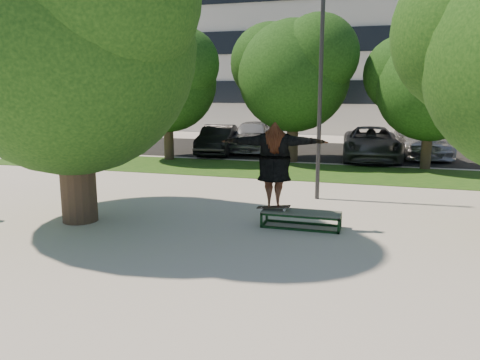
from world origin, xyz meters
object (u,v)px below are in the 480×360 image
(grind_box, at_px, (301,219))
(car_silver_a, at_px, (253,136))
(lamppost, at_px, (320,89))
(car_grey, at_px, (371,143))
(car_silver_b, at_px, (420,140))
(car_dark, at_px, (218,140))
(tree_left, at_px, (67,32))

(grind_box, bearing_deg, car_silver_a, 109.57)
(lamppost, xyz_separation_m, car_grey, (1.34, 8.61, -2.41))
(grind_box, xyz_separation_m, car_silver_b, (3.56, 13.54, 0.59))
(grind_box, xyz_separation_m, car_dark, (-6.02, 11.54, 0.52))
(tree_left, distance_m, grind_box, 6.85)
(tree_left, relative_size, car_silver_b, 1.32)
(car_silver_b, bearing_deg, car_dark, -176.09)
(lamppost, distance_m, car_silver_a, 11.12)
(lamppost, distance_m, car_grey, 9.04)
(car_silver_a, height_order, car_dark, car_silver_a)
(tree_left, bearing_deg, car_silver_a, 86.99)
(tree_left, height_order, car_grey, tree_left)
(car_silver_a, xyz_separation_m, car_grey, (5.91, -1.25, -0.07))
(car_grey, relative_size, car_silver_b, 0.99)
(lamppost, height_order, car_dark, lamppost)
(car_silver_a, bearing_deg, car_silver_b, -0.02)
(car_silver_a, bearing_deg, grind_box, -74.94)
(grind_box, xyz_separation_m, car_silver_a, (-4.59, 12.90, 0.62))
(lamppost, bearing_deg, car_silver_a, 114.85)
(car_grey, bearing_deg, car_dark, 177.03)
(tree_left, xyz_separation_m, car_silver_b, (8.87, 14.41, -3.64))
(tree_left, relative_size, car_grey, 1.33)
(lamppost, height_order, grind_box, lamppost)
(grind_box, height_order, car_dark, car_dark)
(car_dark, xyz_separation_m, car_grey, (7.34, 0.11, 0.03))
(lamppost, xyz_separation_m, car_silver_b, (3.58, 10.50, -2.37))
(car_grey, distance_m, car_silver_b, 2.93)
(lamppost, height_order, car_silver_a, lamppost)
(car_dark, height_order, car_silver_b, car_silver_b)
(tree_left, height_order, car_dark, tree_left)
(tree_left, xyz_separation_m, car_dark, (-0.71, 12.41, -3.71))
(lamppost, relative_size, car_grey, 1.14)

